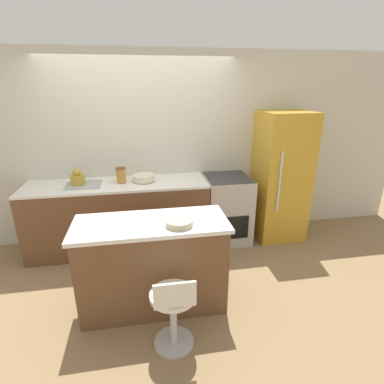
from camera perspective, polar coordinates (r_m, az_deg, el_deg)
name	(u,v)px	position (r m, az deg, el deg)	size (l,w,h in m)	color
ground_plane	(149,257)	(4.09, -8.28, -12.23)	(14.00, 14.00, 0.00)	#8E704C
wall_back	(142,149)	(4.26, -9.50, 8.00)	(8.00, 0.06, 2.60)	beige
back_counter	(120,216)	(4.19, -13.63, -4.49)	(2.36, 0.66, 0.95)	brown
kitchen_island	(153,264)	(3.09, -7.44, -13.50)	(1.46, 0.60, 0.94)	brown
oven_range	(226,209)	(4.34, 6.57, -3.14)	(0.62, 0.67, 0.95)	#B7B2A8
refrigerator	(281,177)	(4.47, 16.51, 2.82)	(0.66, 0.69, 1.82)	gold
stool_chair	(174,310)	(2.70, -3.54, -21.58)	(0.39, 0.39, 0.76)	#B7B7BC
kettle	(77,178)	(4.10, -20.99, 2.51)	(0.18, 0.18, 0.21)	#B29333
mixing_bowl	(144,178)	(4.03, -9.21, 2.71)	(0.29, 0.29, 0.08)	beige
canister_jar	(121,175)	(4.02, -13.37, 3.23)	(0.13, 0.13, 0.19)	#B77F33
fruit_bowl	(179,222)	(2.76, -2.49, -5.82)	(0.26, 0.26, 0.06)	#C1B28E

